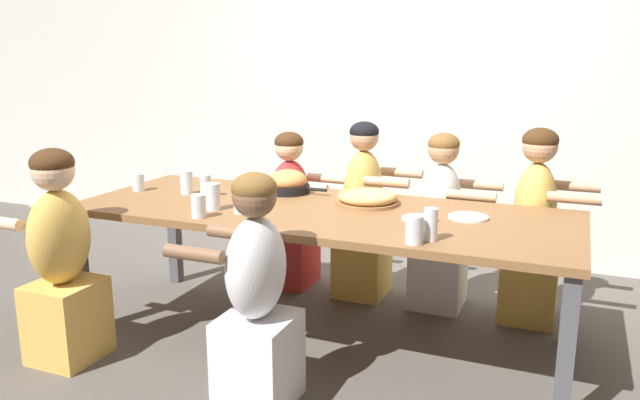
% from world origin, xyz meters
% --- Properties ---
extents(ground_plane, '(18.00, 18.00, 0.00)m').
position_xyz_m(ground_plane, '(0.00, 0.00, 0.00)').
color(ground_plane, '#514C47').
rests_on(ground_plane, ground).
extents(restaurant_back_panel, '(10.00, 0.06, 3.20)m').
position_xyz_m(restaurant_back_panel, '(0.00, 1.79, 1.60)').
color(restaurant_back_panel, silver).
rests_on(restaurant_back_panel, ground).
extents(dining_table, '(2.70, 1.02, 0.75)m').
position_xyz_m(dining_table, '(0.00, 0.00, 0.69)').
color(dining_table, brown).
rests_on(dining_table, ground).
extents(pizza_board_main, '(0.36, 0.36, 0.06)m').
position_xyz_m(pizza_board_main, '(0.20, 0.21, 0.79)').
color(pizza_board_main, '#996B42').
rests_on(pizza_board_main, dining_table).
extents(skillet_bowl, '(0.39, 0.27, 0.14)m').
position_xyz_m(skillet_bowl, '(-0.34, 0.31, 0.81)').
color(skillet_bowl, black).
rests_on(skillet_bowl, dining_table).
extents(empty_plate_a, '(0.18, 0.18, 0.02)m').
position_xyz_m(empty_plate_a, '(0.55, -0.01, 0.76)').
color(empty_plate_a, white).
rests_on(empty_plate_a, dining_table).
extents(empty_plate_b, '(0.20, 0.20, 0.02)m').
position_xyz_m(empty_plate_b, '(0.77, 0.11, 0.76)').
color(empty_plate_b, white).
rests_on(empty_plate_b, dining_table).
extents(cocktail_glass_blue, '(0.07, 0.07, 0.11)m').
position_xyz_m(cocktail_glass_blue, '(-0.35, -0.24, 0.79)').
color(cocktail_glass_blue, silver).
rests_on(cocktail_glass_blue, dining_table).
extents(drinking_glass_a, '(0.08, 0.08, 0.13)m').
position_xyz_m(drinking_glass_a, '(0.63, -0.43, 0.82)').
color(drinking_glass_a, silver).
rests_on(drinking_glass_a, dining_table).
extents(drinking_glass_b, '(0.08, 0.08, 0.12)m').
position_xyz_m(drinking_glass_b, '(-0.50, -0.41, 0.81)').
color(drinking_glass_b, silver).
rests_on(drinking_glass_b, dining_table).
extents(drinking_glass_c, '(0.06, 0.06, 0.15)m').
position_xyz_m(drinking_glass_c, '(0.68, -0.35, 0.82)').
color(drinking_glass_c, silver).
rests_on(drinking_glass_c, dining_table).
extents(drinking_glass_d, '(0.07, 0.07, 0.14)m').
position_xyz_m(drinking_glass_d, '(-0.88, 0.04, 0.82)').
color(drinking_glass_d, silver).
rests_on(drinking_glass_d, dining_table).
extents(drinking_glass_e, '(0.08, 0.08, 0.15)m').
position_xyz_m(drinking_glass_e, '(-0.52, -0.24, 0.82)').
color(drinking_glass_e, silver).
rests_on(drinking_glass_e, dining_table).
extents(drinking_glass_f, '(0.07, 0.07, 0.13)m').
position_xyz_m(drinking_glass_f, '(-0.73, 0.02, 0.81)').
color(drinking_glass_f, silver).
rests_on(drinking_glass_f, dining_table).
extents(drinking_glass_g, '(0.07, 0.07, 0.11)m').
position_xyz_m(drinking_glass_g, '(-1.21, 0.00, 0.80)').
color(drinking_glass_g, silver).
rests_on(drinking_glass_g, dining_table).
extents(diner_far_center, '(0.51, 0.40, 1.16)m').
position_xyz_m(diner_far_center, '(0.00, 0.73, 0.53)').
color(diner_far_center, gold).
rests_on(diner_far_center, ground).
extents(diner_near_left, '(0.51, 0.40, 1.12)m').
position_xyz_m(diner_near_left, '(-1.13, -0.73, 0.52)').
color(diner_near_left, gold).
rests_on(diner_near_left, ground).
extents(diner_far_midright, '(0.51, 0.40, 1.11)m').
position_xyz_m(diner_far_midright, '(0.51, 0.73, 0.51)').
color(diner_far_midright, silver).
rests_on(diner_far_midright, ground).
extents(diner_far_right, '(0.51, 0.40, 1.16)m').
position_xyz_m(diner_far_right, '(1.06, 0.73, 0.54)').
color(diner_far_right, gold).
rests_on(diner_far_right, ground).
extents(diner_far_midleft, '(0.51, 0.40, 1.07)m').
position_xyz_m(diner_far_midleft, '(-0.53, 0.73, 0.49)').
color(diner_far_midleft, '#B22D2D').
rests_on(diner_far_midleft, ground).
extents(diner_near_center, '(0.51, 0.40, 1.08)m').
position_xyz_m(diner_near_center, '(-0.00, -0.73, 0.50)').
color(diner_near_center, silver).
rests_on(diner_near_center, ground).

